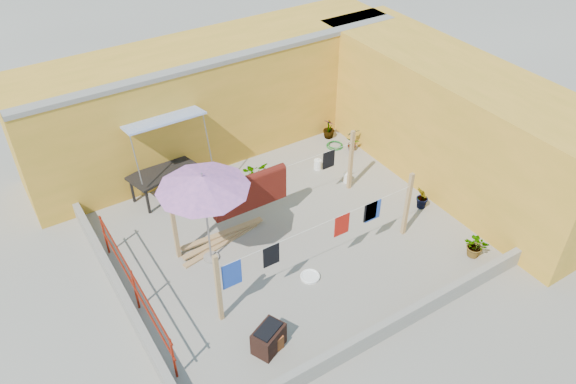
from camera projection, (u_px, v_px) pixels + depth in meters
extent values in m
plane|color=#9E998E|center=(287.00, 237.00, 13.73)|extent=(80.00, 80.00, 0.00)
cube|color=gold|center=(214.00, 97.00, 16.11)|extent=(11.00, 2.40, 3.20)
cube|color=gray|center=(228.00, 59.00, 14.47)|extent=(11.00, 0.35, 0.12)
cube|color=#2D51B2|center=(164.00, 120.00, 13.79)|extent=(2.00, 0.79, 0.22)
cylinder|color=gray|center=(136.00, 160.00, 13.53)|extent=(0.03, 0.30, 1.28)
cylinder|color=gray|center=(207.00, 138.00, 14.34)|extent=(0.03, 0.30, 1.28)
cube|color=gold|center=(451.00, 122.00, 14.96)|extent=(2.40, 9.00, 3.20)
cube|color=gray|center=(382.00, 331.00, 11.20)|extent=(8.30, 0.16, 0.44)
cube|color=gray|center=(124.00, 299.00, 11.86)|extent=(0.16, 7.30, 0.44)
cylinder|color=#A02210|center=(174.00, 358.00, 10.29)|extent=(0.05, 0.05, 1.10)
cylinder|color=#A02210|center=(135.00, 290.00, 11.63)|extent=(0.05, 0.05, 1.10)
cylinder|color=#A02210|center=(105.00, 235.00, 12.97)|extent=(0.05, 0.05, 1.10)
cylinder|color=#A02210|center=(131.00, 273.00, 11.32)|extent=(0.04, 4.20, 0.04)
cylinder|color=#A02210|center=(135.00, 288.00, 11.60)|extent=(0.04, 4.20, 0.04)
cube|color=tan|center=(218.00, 289.00, 11.18)|extent=(0.09, 0.09, 1.80)
cube|color=tan|center=(407.00, 205.00, 13.30)|extent=(0.09, 0.09, 1.80)
cube|color=tan|center=(351.00, 160.00, 14.78)|extent=(0.09, 0.09, 1.80)
cube|color=tan|center=(174.00, 227.00, 12.66)|extent=(0.09, 0.09, 1.80)
cylinder|color=silver|center=(322.00, 224.00, 11.91)|extent=(5.00, 0.01, 0.01)
cylinder|color=silver|center=(269.00, 173.00, 13.38)|extent=(5.00, 0.01, 0.01)
cube|color=#52130D|center=(250.00, 193.00, 13.39)|extent=(1.92, 0.22, 0.87)
cube|color=black|center=(329.00, 159.00, 14.29)|extent=(0.36, 0.02, 0.51)
cube|color=maroon|center=(248.00, 189.00, 13.28)|extent=(0.41, 0.02, 0.49)
cube|color=#1F41AC|center=(232.00, 274.00, 11.18)|extent=(0.43, 0.02, 0.64)
cube|color=black|center=(271.00, 255.00, 11.54)|extent=(0.38, 0.02, 0.54)
cube|color=#AE160D|center=(342.00, 225.00, 12.31)|extent=(0.39, 0.02, 0.56)
cube|color=#1F41AC|center=(373.00, 211.00, 12.67)|extent=(0.43, 0.02, 0.53)
cube|color=black|center=(370.00, 211.00, 12.63)|extent=(0.36, 0.02, 0.50)
cylinder|color=gray|center=(211.00, 258.00, 13.12)|extent=(0.37, 0.37, 0.06)
cylinder|color=gray|center=(207.00, 220.00, 12.43)|extent=(0.04, 0.04, 2.34)
cone|color=#C86CB4|center=(203.00, 182.00, 11.79)|extent=(2.12, 2.12, 0.33)
cylinder|color=gray|center=(202.00, 175.00, 11.67)|extent=(0.04, 0.04, 0.10)
cube|color=black|center=(161.00, 171.00, 14.62)|extent=(1.86, 1.25, 0.06)
cube|color=black|center=(148.00, 201.00, 14.25)|extent=(0.06, 0.06, 0.74)
cube|color=black|center=(132.00, 190.00, 14.61)|extent=(0.06, 0.06, 0.74)
cube|color=black|center=(193.00, 176.00, 15.11)|extent=(0.06, 0.06, 0.74)
cube|color=black|center=(178.00, 167.00, 15.47)|extent=(0.06, 0.06, 0.74)
cube|color=#B55B29|center=(269.00, 344.00, 11.00)|extent=(0.55, 0.45, 0.36)
cube|color=#B8592B|center=(269.00, 337.00, 10.87)|extent=(0.24, 0.15, 0.07)
cube|color=tan|center=(221.00, 245.00, 13.49)|extent=(2.15, 0.57, 0.04)
cube|color=tan|center=(222.00, 239.00, 13.57)|extent=(2.16, 0.39, 0.04)
cube|color=tan|center=(222.00, 233.00, 13.66)|extent=(2.16, 0.21, 0.04)
cube|color=black|center=(269.00, 339.00, 10.98)|extent=(0.77, 0.67, 0.54)
cube|color=black|center=(268.00, 329.00, 10.80)|extent=(0.63, 0.52, 0.04)
cylinder|color=white|center=(310.00, 277.00, 12.63)|extent=(0.42, 0.42, 0.06)
torus|color=white|center=(310.00, 276.00, 12.62)|extent=(0.45, 0.45, 0.05)
cylinder|color=white|center=(318.00, 164.00, 15.94)|extent=(0.22, 0.22, 0.30)
cylinder|color=white|center=(318.00, 160.00, 15.84)|extent=(0.06, 0.06, 0.05)
cylinder|color=white|center=(347.00, 178.00, 15.45)|extent=(0.20, 0.20, 0.27)
cylinder|color=white|center=(348.00, 173.00, 15.36)|extent=(0.05, 0.05, 0.05)
torus|color=#176720|center=(335.00, 146.00, 16.96)|extent=(0.51, 0.51, 0.04)
torus|color=#176720|center=(335.00, 145.00, 16.94)|extent=(0.43, 0.43, 0.04)
imported|color=#1F5518|center=(254.00, 175.00, 15.15)|extent=(0.79, 0.72, 0.75)
imported|color=#1F5518|center=(329.00, 129.00, 17.18)|extent=(0.46, 0.46, 0.63)
imported|color=#1F5518|center=(353.00, 139.00, 16.56)|extent=(0.44, 0.32, 0.78)
imported|color=#1F5518|center=(423.00, 198.00, 14.41)|extent=(0.48, 0.49, 0.69)
imported|color=#1F5518|center=(476.00, 246.00, 13.04)|extent=(0.71, 0.73, 0.62)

